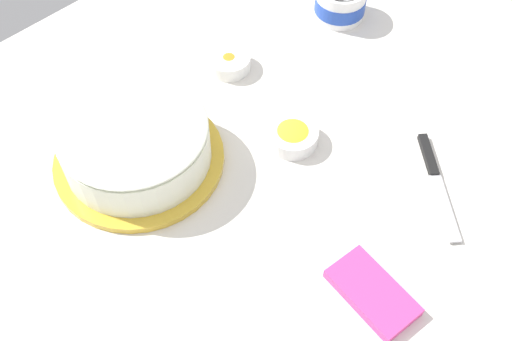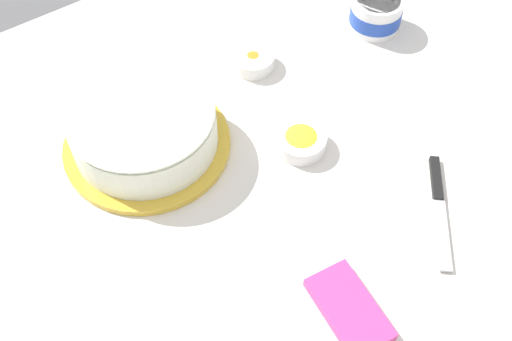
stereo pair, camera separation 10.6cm
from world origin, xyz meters
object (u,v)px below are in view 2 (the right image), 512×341
Objects in this scene: frosted_cake at (144,129)px; sprinkle_bowl_yellow at (301,140)px; sprinkle_bowl_orange at (253,60)px; spreading_knife at (438,201)px; frosting_tub at (376,13)px; candy_box_lower at (349,309)px.

sprinkle_bowl_yellow is (-0.17, -0.24, -0.03)m from frosted_cake.
frosted_cake reaches higher than sprinkle_bowl_orange.
frosted_cake is 0.55m from spreading_knife.
frosting_tub reaches higher than sprinkle_bowl_orange.
frosting_tub is 1.27× the size of sprinkle_bowl_orange.
frosted_cake is 0.49m from candy_box_lower.
frosting_tub is 0.70m from candy_box_lower.
frosting_tub reaches higher than spreading_knife.
frosted_cake is 1.66× the size of spreading_knife.
sprinkle_bowl_yellow is at bearing 166.56° from sprinkle_bowl_orange.
frosted_cake is 3.23× the size of sprinkle_bowl_yellow.
frosted_cake reaches higher than spreading_knife.
frosting_tub is 0.48m from spreading_knife.
sprinkle_bowl_yellow is 0.67× the size of candy_box_lower.
sprinkle_bowl_orange is at bearing -13.44° from sprinkle_bowl_yellow.
spreading_knife is 0.27m from candy_box_lower.
frosting_tub is 0.30m from sprinkle_bowl_orange.
sprinkle_bowl_orange is at bearing 79.58° from frosting_tub.
sprinkle_bowl_orange reaches higher than candy_box_lower.
frosted_cake is 3.49× the size of sprinkle_bowl_orange.
candy_box_lower is (-0.48, -0.09, -0.04)m from frosted_cake.
sprinkle_bowl_yellow is at bearing -125.73° from frosted_cake.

